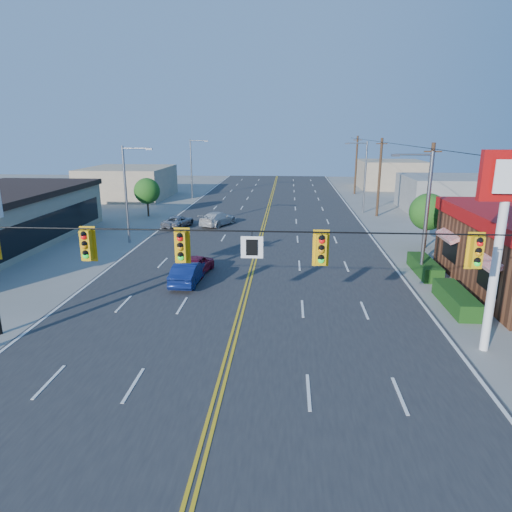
# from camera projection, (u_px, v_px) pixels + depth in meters

# --- Properties ---
(ground) EXTENTS (160.00, 160.00, 0.00)m
(ground) POSITION_uv_depth(u_px,v_px,m) (220.00, 390.00, 16.78)
(ground) COLOR gray
(ground) RESTS_ON ground
(road) EXTENTS (20.00, 120.00, 0.06)m
(road) POSITION_uv_depth(u_px,v_px,m) (257.00, 251.00, 36.00)
(road) COLOR #2D2D30
(road) RESTS_ON ground
(signal_span) EXTENTS (24.32, 0.34, 9.00)m
(signal_span) POSITION_uv_depth(u_px,v_px,m) (213.00, 263.00, 15.48)
(signal_span) COLOR #47301E
(signal_span) RESTS_ON ground
(kfc_pylon) EXTENTS (2.20, 0.36, 8.50)m
(kfc_pylon) POSITION_uv_depth(u_px,v_px,m) (503.00, 212.00, 18.26)
(kfc_pylon) COLOR white
(kfc_pylon) RESTS_ON ground
(streetlight_se) EXTENTS (2.55, 0.25, 8.00)m
(streetlight_se) POSITION_uv_depth(u_px,v_px,m) (424.00, 209.00, 28.29)
(streetlight_se) COLOR gray
(streetlight_se) RESTS_ON ground
(streetlight_ne) EXTENTS (2.55, 0.25, 8.00)m
(streetlight_ne) POSITION_uv_depth(u_px,v_px,m) (364.00, 173.00, 51.35)
(streetlight_ne) COLOR gray
(streetlight_ne) RESTS_ON ground
(streetlight_sw) EXTENTS (2.55, 0.25, 8.00)m
(streetlight_sw) POSITION_uv_depth(u_px,v_px,m) (128.00, 189.00, 37.46)
(streetlight_sw) COLOR gray
(streetlight_sw) RESTS_ON ground
(streetlight_nw) EXTENTS (2.55, 0.25, 8.00)m
(streetlight_nw) POSITION_uv_depth(u_px,v_px,m) (193.00, 165.00, 62.44)
(streetlight_nw) COLOR gray
(streetlight_nw) RESTS_ON ground
(utility_pole_near) EXTENTS (0.28, 0.28, 8.40)m
(utility_pole_near) POSITION_uv_depth(u_px,v_px,m) (428.00, 204.00, 32.12)
(utility_pole_near) COLOR #47301E
(utility_pole_near) RESTS_ON ground
(utility_pole_mid) EXTENTS (0.28, 0.28, 8.40)m
(utility_pole_mid) POSITION_uv_depth(u_px,v_px,m) (379.00, 178.00, 49.42)
(utility_pole_mid) COLOR #47301E
(utility_pole_mid) RESTS_ON ground
(utility_pole_far) EXTENTS (0.28, 0.28, 8.40)m
(utility_pole_far) POSITION_uv_depth(u_px,v_px,m) (356.00, 165.00, 66.72)
(utility_pole_far) COLOR #47301E
(utility_pole_far) RESTS_ON ground
(tree_kfc_rear) EXTENTS (2.94, 2.94, 4.41)m
(tree_kfc_rear) POSITION_uv_depth(u_px,v_px,m) (428.00, 212.00, 36.22)
(tree_kfc_rear) COLOR #47301E
(tree_kfc_rear) RESTS_ON ground
(tree_west) EXTENTS (2.80, 2.80, 4.20)m
(tree_west) POSITION_uv_depth(u_px,v_px,m) (147.00, 191.00, 49.60)
(tree_west) COLOR #47301E
(tree_west) RESTS_ON ground
(bld_east_mid) EXTENTS (12.00, 10.00, 4.00)m
(bld_east_mid) POSITION_uv_depth(u_px,v_px,m) (457.00, 194.00, 53.18)
(bld_east_mid) COLOR gray
(bld_east_mid) RESTS_ON ground
(bld_west_far) EXTENTS (11.00, 12.00, 4.20)m
(bld_west_far) POSITION_uv_depth(u_px,v_px,m) (128.00, 183.00, 63.72)
(bld_west_far) COLOR tan
(bld_west_far) RESTS_ON ground
(bld_east_far) EXTENTS (10.00, 10.00, 4.40)m
(bld_east_far) POSITION_uv_depth(u_px,v_px,m) (391.00, 174.00, 74.48)
(bld_east_far) COLOR tan
(bld_east_far) RESTS_ON ground
(car_magenta) EXTENTS (2.09, 4.01, 1.30)m
(car_magenta) POSITION_uv_depth(u_px,v_px,m) (196.00, 265.00, 29.91)
(car_magenta) COLOR maroon
(car_magenta) RESTS_ON ground
(car_blue) EXTENTS (1.58, 4.20, 1.37)m
(car_blue) POSITION_uv_depth(u_px,v_px,m) (188.00, 273.00, 28.10)
(car_blue) COLOR #0E1C54
(car_blue) RESTS_ON ground
(car_white) EXTENTS (3.64, 5.03, 1.35)m
(car_white) POSITION_uv_depth(u_px,v_px,m) (218.00, 219.00, 45.15)
(car_white) COLOR beige
(car_white) RESTS_ON ground
(car_silver) EXTENTS (2.79, 4.40, 1.13)m
(car_silver) POSITION_uv_depth(u_px,v_px,m) (178.00, 222.00, 44.37)
(car_silver) COLOR #9B9A9F
(car_silver) RESTS_ON ground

